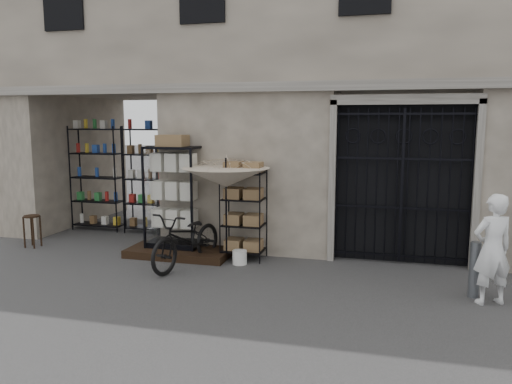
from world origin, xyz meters
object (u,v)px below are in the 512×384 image
(wire_rack, at_px, (244,214))
(market_umbrella, at_px, (226,172))
(white_bucket, at_px, (240,257))
(bicycle, at_px, (188,266))
(display_cabinet, at_px, (174,202))
(shopkeeper, at_px, (489,303))
(steel_bollard, at_px, (475,270))
(wooden_stool, at_px, (32,230))

(wire_rack, height_order, market_umbrella, market_umbrella)
(white_bucket, distance_m, bicycle, 0.96)
(bicycle, bearing_deg, market_umbrella, 58.69)
(display_cabinet, xyz_separation_m, white_bucket, (1.46, -0.38, -0.91))
(shopkeeper, bearing_deg, bicycle, -30.81)
(white_bucket, bearing_deg, shopkeeper, -13.56)
(wire_rack, distance_m, shopkeeper, 4.42)
(bicycle, xyz_separation_m, steel_bollard, (4.77, -0.40, 0.43))
(wire_rack, relative_size, bicycle, 0.90)
(wooden_stool, height_order, steel_bollard, steel_bollard)
(wire_rack, relative_size, market_umbrella, 0.76)
(white_bucket, distance_m, shopkeeper, 4.19)
(white_bucket, height_order, steel_bollard, steel_bollard)
(wire_rack, distance_m, white_bucket, 0.83)
(steel_bollard, bearing_deg, market_umbrella, 167.20)
(wooden_stool, distance_m, shopkeeper, 8.70)
(market_umbrella, relative_size, white_bucket, 8.75)
(wooden_stool, relative_size, steel_bollard, 0.79)
(wooden_stool, xyz_separation_m, shopkeeper, (8.63, -1.08, -0.35))
(wire_rack, xyz_separation_m, bicycle, (-0.84, -0.74, -0.86))
(white_bucket, relative_size, shopkeeper, 0.17)
(display_cabinet, height_order, steel_bollard, display_cabinet)
(display_cabinet, xyz_separation_m, bicycle, (0.58, -0.73, -1.04))
(display_cabinet, distance_m, shopkeeper, 5.80)
(steel_bollard, bearing_deg, display_cabinet, 168.04)
(display_cabinet, distance_m, bicycle, 1.40)
(wooden_stool, height_order, shopkeeper, wooden_stool)
(wooden_stool, bearing_deg, white_bucket, -1.23)
(wire_rack, distance_m, steel_bollard, 4.11)
(white_bucket, bearing_deg, market_umbrella, 147.97)
(steel_bollard, distance_m, shopkeeper, 0.51)
(wire_rack, xyz_separation_m, shopkeeper, (4.11, -1.37, -0.86))
(market_umbrella, xyz_separation_m, shopkeeper, (4.40, -1.18, -1.68))
(shopkeeper, bearing_deg, market_umbrella, -38.67)
(white_bucket, height_order, shopkeeper, white_bucket)
(display_cabinet, distance_m, wooden_stool, 3.18)
(display_cabinet, height_order, bicycle, display_cabinet)
(wooden_stool, bearing_deg, display_cabinet, 5.15)
(display_cabinet, distance_m, white_bucket, 1.76)
(shopkeeper, bearing_deg, wire_rack, -42.03)
(display_cabinet, relative_size, wooden_stool, 3.20)
(display_cabinet, relative_size, shopkeeper, 1.33)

